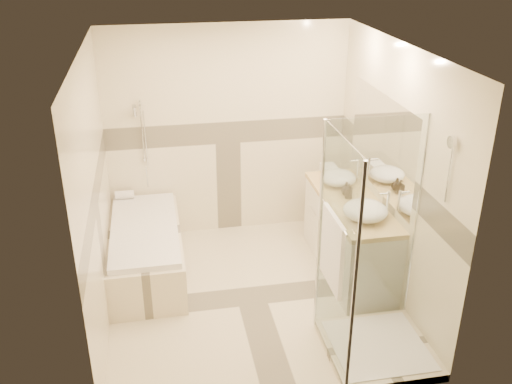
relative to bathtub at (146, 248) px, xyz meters
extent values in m
cube|color=beige|center=(1.02, -0.65, -0.31)|extent=(2.80, 3.00, 0.01)
cube|color=white|center=(1.02, -0.65, 2.20)|extent=(2.80, 3.00, 0.01)
cube|color=beige|center=(1.02, 0.85, 0.94)|extent=(2.80, 0.01, 2.50)
cube|color=beige|center=(1.02, -2.15, 0.94)|extent=(2.80, 0.01, 2.50)
cube|color=beige|center=(-0.38, -0.65, 0.94)|extent=(0.01, 3.00, 2.50)
cube|color=beige|center=(2.43, -0.65, 0.94)|extent=(0.01, 3.00, 2.50)
cube|color=white|center=(2.41, -0.35, 1.14)|extent=(0.01, 1.60, 1.00)
cylinder|color=silver|center=(0.05, 0.82, 1.04)|extent=(0.02, 0.02, 0.70)
cube|color=beige|center=(0.00, 0.00, -0.06)|extent=(0.75, 1.70, 0.50)
cube|color=white|center=(0.00, 0.00, 0.22)|extent=(0.69, 1.60, 0.06)
ellipsoid|color=white|center=(0.00, 0.00, 0.17)|extent=(0.56, 1.40, 0.16)
cube|color=silver|center=(2.15, -0.35, 0.09)|extent=(0.55, 1.60, 0.80)
cylinder|color=silver|center=(1.86, -0.75, 0.24)|extent=(0.01, 0.24, 0.01)
cylinder|color=silver|center=(1.86, 0.05, 0.24)|extent=(0.01, 0.24, 0.01)
cube|color=tan|center=(2.15, -0.35, 0.52)|extent=(0.57, 1.62, 0.05)
cube|color=beige|center=(1.97, -1.70, -0.27)|extent=(0.90, 0.90, 0.08)
cube|color=white|center=(1.97, -1.70, -0.22)|extent=(0.80, 0.80, 0.01)
cube|color=white|center=(1.53, -1.70, 0.73)|extent=(0.01, 0.90, 2.00)
cube|color=white|center=(1.97, -1.26, 0.73)|extent=(0.90, 0.01, 2.00)
cylinder|color=silver|center=(1.52, -2.15, 0.73)|extent=(0.03, 0.03, 2.00)
cylinder|color=silver|center=(1.52, -1.25, 0.73)|extent=(0.03, 0.03, 2.00)
cylinder|color=silver|center=(2.42, -1.25, 0.73)|extent=(0.03, 0.03, 2.00)
cylinder|color=silver|center=(2.38, -1.70, 1.64)|extent=(0.03, 0.10, 0.10)
cylinder|color=silver|center=(1.49, -1.70, 1.09)|extent=(0.02, 0.60, 0.02)
cube|color=white|center=(1.49, -1.70, 0.79)|extent=(0.04, 0.48, 0.62)
ellipsoid|color=white|center=(2.13, 0.06, 0.62)|extent=(0.39, 0.39, 0.16)
ellipsoid|color=white|center=(2.13, -0.77, 0.63)|extent=(0.44, 0.44, 0.17)
cylinder|color=silver|center=(2.35, 0.06, 0.69)|extent=(0.03, 0.03, 0.29)
cylinder|color=silver|center=(2.30, 0.06, 0.81)|extent=(0.10, 0.02, 0.02)
cylinder|color=silver|center=(2.35, -0.77, 0.68)|extent=(0.03, 0.03, 0.27)
cylinder|color=silver|center=(2.31, -0.77, 0.79)|extent=(0.10, 0.02, 0.02)
imported|color=black|center=(2.13, -0.30, 0.62)|extent=(0.09, 0.09, 0.16)
imported|color=black|center=(2.13, -0.22, 0.62)|extent=(0.13, 0.13, 0.15)
cube|color=white|center=(2.13, 0.37, 0.59)|extent=(0.17, 0.27, 0.09)
cylinder|color=white|center=(-0.21, 0.74, 0.30)|extent=(0.21, 0.10, 0.10)
camera|label=1|loc=(0.19, -5.41, 3.11)|focal=40.00mm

